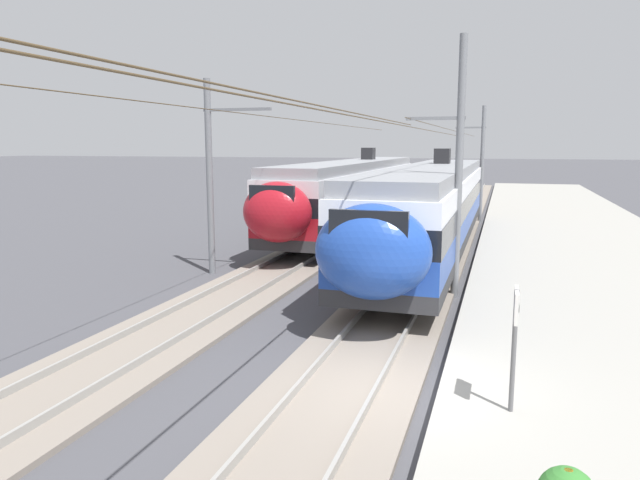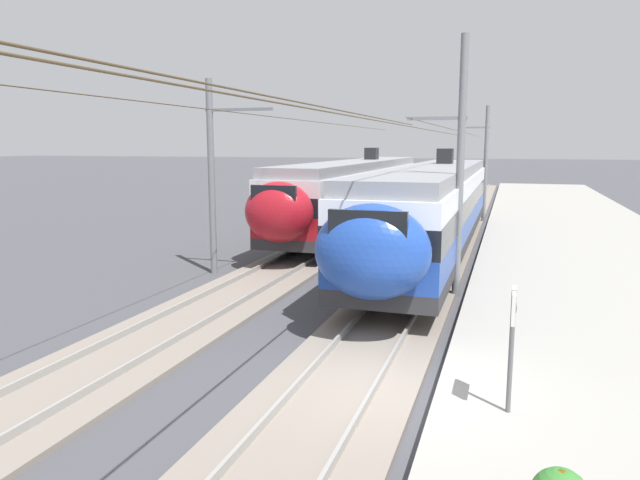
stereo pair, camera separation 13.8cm
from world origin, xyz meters
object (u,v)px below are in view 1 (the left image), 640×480
at_px(train_far_track, 352,191).
at_px(catenary_mast_mid, 456,166).
at_px(catenary_mast_far_side, 214,172).
at_px(train_near_platform, 431,206).
at_px(platform_sign, 515,323).
at_px(catenary_mast_east, 480,162).

relative_size(train_far_track, catenary_mast_mid, 0.60).
bearing_deg(catenary_mast_mid, catenary_mast_far_side, 84.86).
relative_size(train_near_platform, platform_sign, 11.60).
xyz_separation_m(train_near_platform, platform_sign, (-14.62, -3.11, -0.33)).
relative_size(train_near_platform, train_far_track, 1.01).
xyz_separation_m(catenary_mast_mid, platform_sign, (-8.71, -1.71, -2.20)).
height_order(catenary_mast_east, platform_sign, catenary_mast_east).
relative_size(catenary_mast_mid, catenary_mast_east, 1.00).
xyz_separation_m(train_far_track, platform_sign, (-21.40, -8.19, -0.33)).
distance_m(catenary_mast_mid, platform_sign, 9.14).
bearing_deg(train_far_track, catenary_mast_far_side, 169.99).
height_order(train_far_track, catenary_mast_east, catenary_mast_east).
bearing_deg(platform_sign, catenary_mast_mid, 11.08).
distance_m(train_near_platform, catenary_mast_east, 12.98).
bearing_deg(catenary_mast_east, train_near_platform, 173.81).
bearing_deg(catenary_mast_mid, train_near_platform, 13.35).
bearing_deg(catenary_mast_mid, platform_sign, -168.92).
bearing_deg(catenary_mast_east, platform_sign, -176.42).
bearing_deg(train_near_platform, platform_sign, -168.00).
height_order(catenary_mast_mid, platform_sign, catenary_mast_mid).
height_order(catenary_mast_far_side, platform_sign, catenary_mast_far_side).
bearing_deg(train_near_platform, train_far_track, 36.86).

